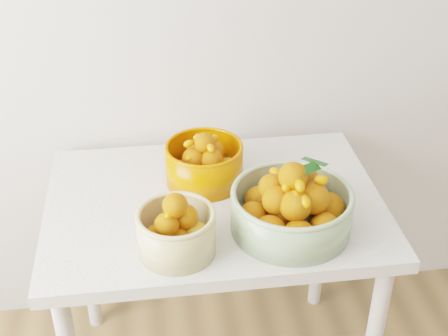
{
  "coord_description": "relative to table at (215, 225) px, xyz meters",
  "views": [
    {
      "loc": [
        -0.47,
        0.09,
        1.83
      ],
      "look_at": [
        -0.28,
        1.51,
        0.92
      ],
      "focal_mm": 50.0,
      "sensor_mm": 36.0,
      "label": 1
    }
  ],
  "objects": [
    {
      "name": "bowl_orange",
      "position": [
        -0.02,
        0.11,
        0.16
      ],
      "size": [
        0.26,
        0.26,
        0.17
      ],
      "rotation": [
        0.0,
        0.0,
        -0.1
      ],
      "color": "#CC5202",
      "rests_on": "table"
    },
    {
      "name": "table",
      "position": [
        0.0,
        0.0,
        0.0
      ],
      "size": [
        1.0,
        0.7,
        0.75
      ],
      "color": "silver",
      "rests_on": "ground"
    },
    {
      "name": "bowl_green",
      "position": [
        0.2,
        -0.17,
        0.17
      ],
      "size": [
        0.43,
        0.43,
        0.22
      ],
      "rotation": [
        0.0,
        0.0,
        0.35
      ],
      "color": "#8DAA7C",
      "rests_on": "table"
    },
    {
      "name": "bowl_cream",
      "position": [
        -0.13,
        -0.22,
        0.16
      ],
      "size": [
        0.28,
        0.28,
        0.18
      ],
      "rotation": [
        0.0,
        0.0,
        0.41
      ],
      "color": "tan",
      "rests_on": "table"
    }
  ]
}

